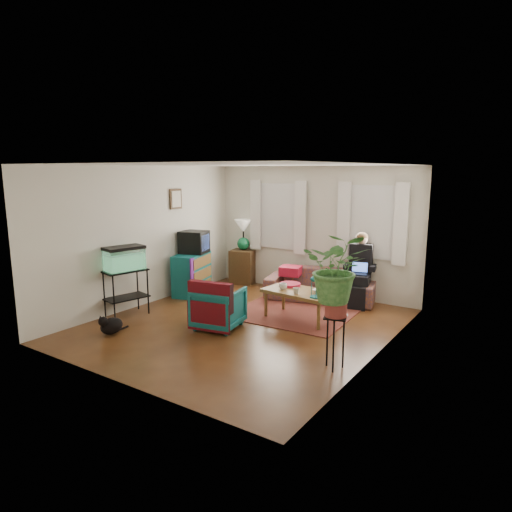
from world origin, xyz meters
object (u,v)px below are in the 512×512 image
Objects in this scene: dresser at (192,274)px; coffee_table at (300,305)px; sofa at (320,280)px; armchair at (219,306)px; plant_stand at (335,343)px; aquarium_stand at (126,293)px; side_table at (244,266)px.

dresser is 2.65m from coffee_table.
dresser is at bearing -170.43° from sofa.
armchair reaches higher than coffee_table.
sofa is 2.86× the size of armchair.
sofa is 2.96× the size of plant_stand.
armchair is at bearing -52.93° from dresser.
plant_stand is at bearing 158.57° from armchair.
armchair is at bearing 25.74° from aquarium_stand.
sofa is at bearing -8.58° from side_table.
sofa reaches higher than side_table.
coffee_table is (2.64, 1.48, -0.15)m from aquarium_stand.
plant_stand is at bearing 12.87° from aquarium_stand.
plant_stand is (3.94, -1.71, -0.07)m from dresser.
aquarium_stand is at bearing -96.53° from side_table.
coffee_table is at bearing -141.08° from armchair.
sofa is 2.57× the size of aquarium_stand.
armchair reaches higher than plant_stand.
armchair is 1.41m from coffee_table.
side_table is 3.08m from aquarium_stand.
coffee_table is (2.63, -0.22, -0.17)m from dresser.
aquarium_stand is at bearing -145.18° from sofa.
sofa reaches higher than aquarium_stand.
sofa is 2.08m from side_table.
dresser is 0.76× the size of coffee_table.
dresser reaches higher than plant_stand.
aquarium_stand reaches higher than side_table.
side_table is at bearing 139.61° from plant_stand.
dresser is 1.15× the size of aquarium_stand.
side_table is 3.00m from armchair.
armchair is (1.74, 0.40, -0.04)m from aquarium_stand.
plant_stand is at bearing -40.39° from side_table.
side_table is 0.81× the size of dresser.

